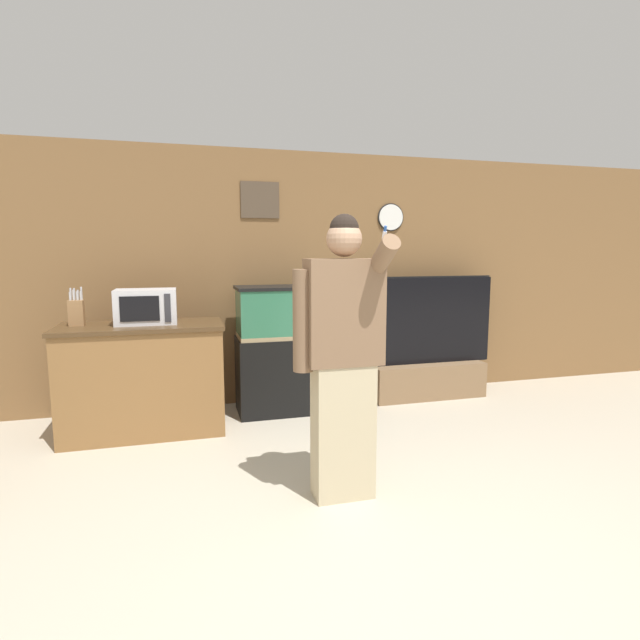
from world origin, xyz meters
name	(u,v)px	position (x,y,z in m)	size (l,w,h in m)	color
ground_plane	(398,556)	(0.00, 0.00, 0.00)	(18.00, 18.00, 0.00)	#B2A893
wall_back_paneled	(284,278)	(0.00, 2.94, 1.30)	(10.00, 0.08, 2.60)	brown
counter_island	(144,378)	(-1.39, 2.28, 0.48)	(1.37, 0.68, 0.96)	brown
microwave	(146,307)	(-1.34, 2.31, 1.11)	(0.51, 0.33, 0.30)	silver
knife_block	(76,312)	(-1.90, 2.34, 1.08)	(0.12, 0.09, 0.33)	olive
aquarium_on_stand	(282,349)	(-0.11, 2.52, 0.63)	(0.88, 0.49, 1.25)	black
tv_on_stand	(426,362)	(1.50, 2.60, 0.38)	(1.51, 0.40, 1.32)	brown
person_standing	(342,354)	(-0.09, 0.70, 0.94)	(0.57, 0.43, 1.81)	#BCAD89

